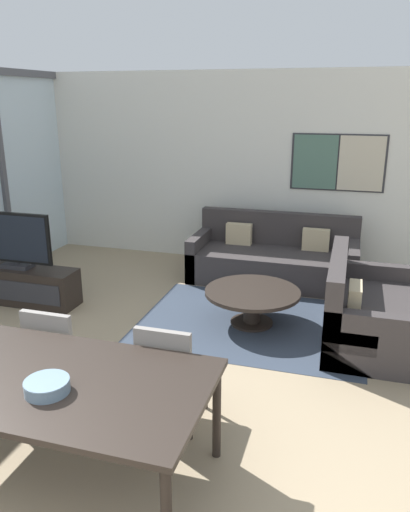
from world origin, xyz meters
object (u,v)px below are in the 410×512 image
Objects in this scene: coffee_table at (252,299)px; dining_chair_centre at (170,368)px; sofa_side at (366,314)px; dining_table at (57,386)px; fruit_bowl at (47,385)px; dining_chair_left at (58,349)px; tv_console at (20,285)px; television at (15,241)px; sofa_main at (274,259)px.

coffee_table is 1.22× the size of dining_chair_centre.
sofa_side is 0.82× the size of dining_table.
dining_chair_centre is at bearing 63.48° from fruit_bowl.
dining_chair_left reaches higher than dining_table.
tv_console is at bearing 133.78° from dining_chair_left.
tv_console is 4.06m from sofa_side.
tv_console is 0.56m from television.
television reaches higher than fruit_bowl.
tv_console is 5.51× the size of fruit_bowl.
television is at bearing 90.00° from tv_console.
sofa_main is 1.15× the size of dining_table.
sofa_main is 1.39× the size of sofa_side.
coffee_table is 1.97m from dining_chair_centre.
sofa_main reaches higher than coffee_table.
dining_table is at bearing -105.06° from coffee_table.
tv_console is 1.41× the size of coffee_table.
sofa_main is 3.50m from dining_chair_centre.
fruit_bowl reaches higher than dining_table.
dining_table is at bearing -123.46° from dining_chair_centre.
dining_chair_left is at bearing -46.22° from tv_console.
dining_chair_left reaches higher than tv_console.
sofa_side is 3.41m from fruit_bowl.
dining_table is (2.14, -2.48, -0.10)m from television.
television reaches higher than sofa_side.
dining_table is at bearing 105.68° from fruit_bowl.
television is at bearing -148.86° from sofa_main.
dining_chair_centre is (2.62, -1.75, 0.26)m from tv_console.
coffee_table is 0.54× the size of dining_table.
tv_console is at bearing -176.12° from coffee_table.
tv_console is 1.73× the size of dining_chair_left.
television is 3.28m from dining_table.
tv_console is 1.73× the size of dining_chair_centre.
coffee_table is at bearing 82.99° from dining_chair_centre.
sofa_side reaches higher than fruit_bowl.
sofa_side is (4.06, 0.17, 0.05)m from tv_console.
coffee_table is at bearing 58.08° from dining_chair_left.
tv_console is 0.93× the size of sofa_side.
sofa_side reaches higher than dining_table.
dining_table is at bearing -49.23° from television.
television is 0.50× the size of dining_table.
dining_chair_left is (-2.40, -1.90, 0.21)m from sofa_side.
tv_console is at bearing 130.78° from dining_table.
dining_chair_left and dining_chair_centre have the same top height.
fruit_bowl reaches higher than coffee_table.
sofa_side is 1.20m from coffee_table.
sofa_main is (2.86, 1.73, 0.05)m from tv_console.
dining_table is (-1.92, -2.65, 0.41)m from sofa_side.
sofa_main reaches higher than fruit_bowl.
coffee_table is at bearing 3.87° from television.
sofa_side is at bearing 38.39° from dining_chair_left.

